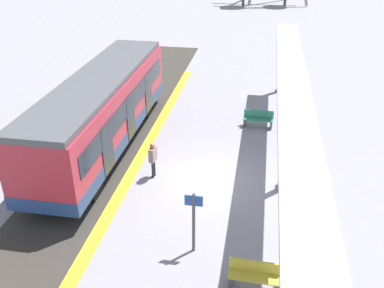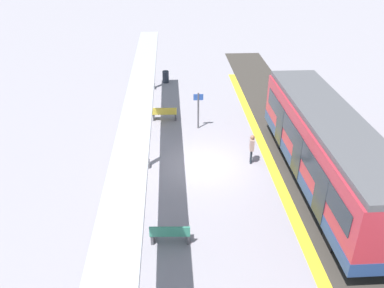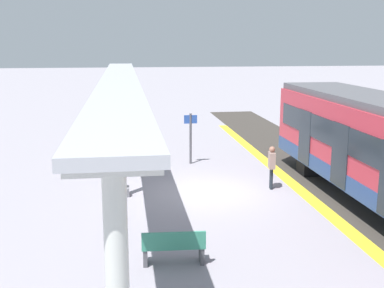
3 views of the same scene
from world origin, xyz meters
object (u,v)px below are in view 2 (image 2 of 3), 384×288
canopy_pillar_second (143,131)px  bench_near_end (164,113)px  bench_mid_platform (170,234)px  trash_bin (166,77)px  canopy_pillar_nearest (151,62)px  passenger_waiting_near_edge (252,146)px  platform_info_sign (198,107)px  train_near_carriage (326,150)px

canopy_pillar_second → bench_near_end: bearing=-100.0°
bench_mid_platform → trash_bin: bearing=-89.4°
canopy_pillar_second → trash_bin: size_ratio=4.34×
canopy_pillar_nearest → passenger_waiting_near_edge: bearing=116.1°
trash_bin → passenger_waiting_near_edge: passenger_waiting_near_edge is taller
trash_bin → platform_info_sign: platform_info_sign is taller
train_near_carriage → platform_info_sign: train_near_carriage is taller
train_near_carriage → passenger_waiting_near_edge: (2.83, -2.12, -0.85)m
train_near_carriage → canopy_pillar_second: canopy_pillar_second is taller
bench_near_end → bench_mid_platform: (-0.25, 10.83, 0.00)m
canopy_pillar_second → canopy_pillar_nearest: bearing=-90.0°
bench_near_end → trash_bin: size_ratio=1.70×
platform_info_sign → train_near_carriage: bearing=130.0°
bench_mid_platform → passenger_waiting_near_edge: size_ratio=0.98×
canopy_pillar_second → passenger_waiting_near_edge: bearing=-179.3°
bench_near_end → passenger_waiting_near_edge: bearing=129.4°
canopy_pillar_nearest → platform_info_sign: bearing=113.6°
platform_info_sign → trash_bin: bearing=-76.5°
bench_mid_platform → platform_info_sign: 9.82m
canopy_pillar_nearest → bench_mid_platform: 16.43m
train_near_carriage → passenger_waiting_near_edge: 3.64m
canopy_pillar_second → train_near_carriage: bearing=165.8°
train_near_carriage → bench_mid_platform: size_ratio=7.94×
bench_near_end → passenger_waiting_near_edge: (-4.34, 5.28, 0.53)m
bench_mid_platform → platform_info_sign: (-1.73, -9.62, 0.89)m
train_near_carriage → trash_bin: train_near_carriage is taller
canopy_pillar_nearest → trash_bin: canopy_pillar_nearest is taller
canopy_pillar_second → platform_info_sign: 5.10m
bench_mid_platform → train_near_carriage: bearing=-153.7°
platform_info_sign → passenger_waiting_near_edge: bearing=120.1°
bench_mid_platform → platform_info_sign: platform_info_sign is taller
bench_mid_platform → passenger_waiting_near_edge: 6.91m
canopy_pillar_nearest → trash_bin: 2.20m
canopy_pillar_second → bench_mid_platform: (-1.19, 5.49, -1.51)m
bench_mid_platform → trash_bin: (0.19, -17.55, 0.00)m
bench_mid_platform → bench_near_end: bearing=-88.7°
train_near_carriage → canopy_pillar_nearest: 15.23m
canopy_pillar_nearest → passenger_waiting_near_edge: size_ratio=2.48×
bench_near_end → passenger_waiting_near_edge: 6.85m
bench_mid_platform → platform_info_sign: size_ratio=0.69×
canopy_pillar_second → bench_near_end: 5.63m
bench_near_end → platform_info_sign: size_ratio=0.69×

